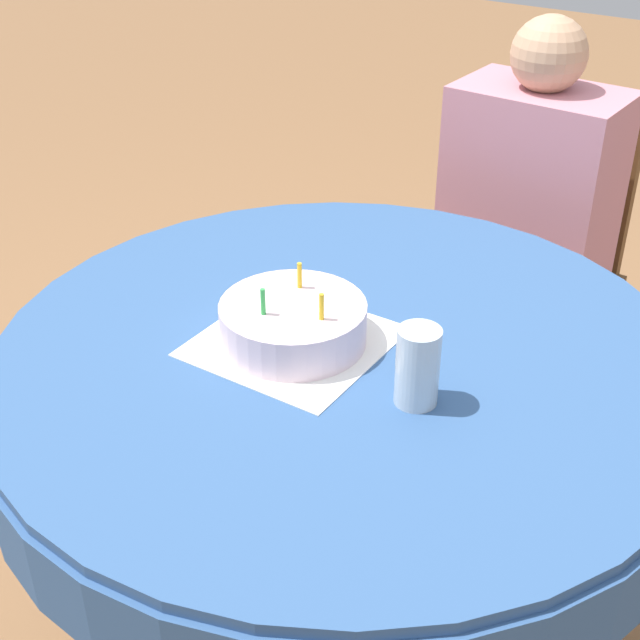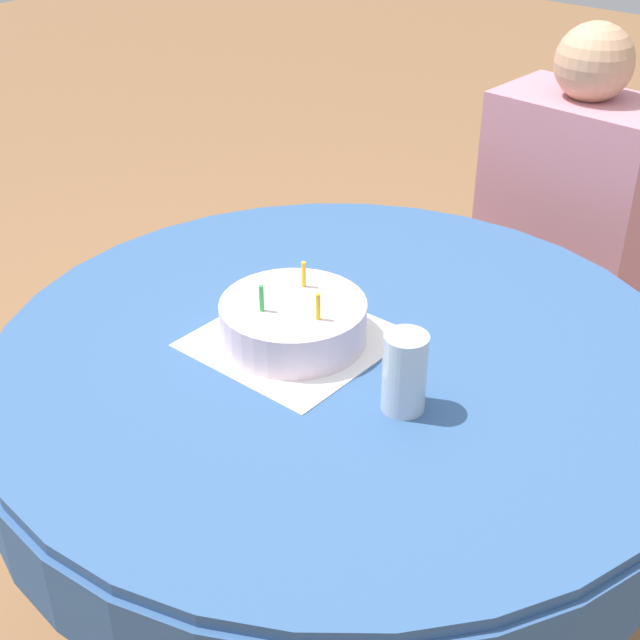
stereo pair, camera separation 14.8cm
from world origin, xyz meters
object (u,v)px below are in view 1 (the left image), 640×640
Objects in this scene: birthday_cake at (293,323)px; drinking_glass at (418,366)px; chair at (531,265)px; person at (526,206)px.

birthday_cake is 0.25m from drinking_glass.
chair is 1.05m from birthday_cake.
person is at bearing 86.71° from birthday_cake.
birthday_cake is 1.93× the size of drinking_glass.
person reaches higher than drinking_glass.
birthday_cake reaches higher than chair.
birthday_cake is at bearing -90.25° from person.
birthday_cake is at bearing 172.22° from drinking_glass.
drinking_glass reaches higher than birthday_cake.
person is (-0.00, -0.09, 0.20)m from chair.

